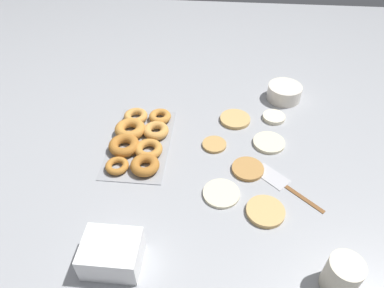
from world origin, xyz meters
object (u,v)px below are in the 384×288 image
Objects in this scene: pancake_3 at (235,119)px; donut_tray at (139,139)px; pancake_4 at (214,144)px; spatula at (278,181)px; batter_bowl at (284,92)px; pancake_2 at (269,143)px; container_stack at (112,254)px; pancake_1 at (265,211)px; pancake_6 at (221,193)px; pancake_0 at (248,169)px; pancake_5 at (274,117)px; paper_cup at (342,275)px.

pancake_3 is 0.31× the size of donut_tray.
pancake_3 reaches higher than pancake_4.
batter_bowl is at bearing -55.27° from spatula.
pancake_3 is (-0.13, -0.12, 0.00)m from pancake_2.
batter_bowl is at bearing 146.93° from container_stack.
pancake_1 is 0.31m from pancake_2.
pancake_6 is 0.38m from container_stack.
pancake_0 is at bearing 75.27° from donut_tray.
batter_bowl is 0.66× the size of spatula.
pancake_5 is (-0.29, 0.11, 0.00)m from pancake_0.
pancake_2 is 0.78× the size of container_stack.
batter_bowl reaches higher than spatula.
pancake_3 is at bearing -170.98° from pancake_0.
pancake_0 is at bearing -20.39° from batter_bowl.
paper_cup is at bearing 89.00° from container_stack.
batter_bowl is 1.38× the size of paper_cup.
pancake_0 is 0.14m from pancake_6.
pancake_2 is at bearing 138.94° from container_stack.
pancake_4 is (0.03, -0.20, -0.00)m from pancake_2.
pancake_1 reaches higher than pancake_0.
pancake_4 is at bearing -26.01° from pancake_3.
pancake_0 is 0.72× the size of container_stack.
pancake_6 is at bearing 132.74° from container_stack.
pancake_5 is 0.33m from spatula.
pancake_2 is at bearing 150.03° from pancake_0.
pancake_5 reaches higher than pancake_3.
pancake_0 reaches higher than pancake_4.
pancake_5 is at bearing -19.56° from batter_bowl.
paper_cup reaches higher than pancake_5.
pancake_1 is 0.33m from pancake_4.
batter_bowl reaches higher than pancake_6.
pancake_4 reaches higher than spatula.
pancake_0 is 0.18m from pancake_1.
pancake_2 is at bearing 94.47° from donut_tray.
batter_bowl reaches higher than pancake_4.
pancake_1 is at bearing -10.71° from batter_bowl.
pancake_6 reaches higher than spatula.
pancake_4 is 0.59m from paper_cup.
donut_tray reaches higher than pancake_6.
paper_cup is at bearing 14.18° from pancake_2.
pancake_1 is at bearing -6.08° from pancake_2.
pancake_4 is 0.41× the size of spatula.
batter_bowl is (-0.14, 0.05, 0.02)m from pancake_5.
pancake_2 reaches higher than pancake_6.
container_stack reaches higher than pancake_1.
spatula is (-0.34, -0.11, -0.05)m from paper_cup.
container_stack is at bearing 3.61° from donut_tray.
container_stack reaches higher than pancake_3.
pancake_4 is 0.29m from pancake_5.
pancake_5 is 0.41× the size of spatula.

